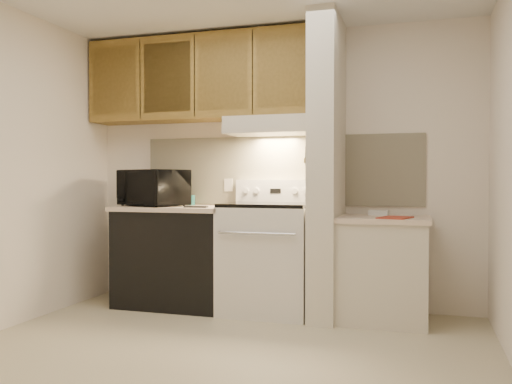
% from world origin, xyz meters
% --- Properties ---
extents(floor, '(3.60, 3.60, 0.00)m').
position_xyz_m(floor, '(0.00, 0.00, 0.00)').
color(floor, beige).
rests_on(floor, ground).
extents(wall_back, '(3.60, 2.50, 0.02)m').
position_xyz_m(wall_back, '(0.00, 1.50, 1.25)').
color(wall_back, white).
rests_on(wall_back, floor).
extents(backsplash, '(2.60, 0.02, 0.63)m').
position_xyz_m(backsplash, '(0.00, 1.49, 1.24)').
color(backsplash, '#FAEFC5').
rests_on(backsplash, wall_back).
extents(range_body, '(0.76, 0.65, 0.92)m').
position_xyz_m(range_body, '(0.00, 1.16, 0.46)').
color(range_body, silver).
rests_on(range_body, floor).
extents(oven_window, '(0.50, 0.01, 0.30)m').
position_xyz_m(oven_window, '(0.00, 0.84, 0.50)').
color(oven_window, black).
rests_on(oven_window, range_body).
extents(oven_handle, '(0.65, 0.02, 0.02)m').
position_xyz_m(oven_handle, '(0.00, 0.80, 0.72)').
color(oven_handle, silver).
rests_on(oven_handle, range_body).
extents(cooktop, '(0.74, 0.64, 0.03)m').
position_xyz_m(cooktop, '(0.00, 1.16, 0.94)').
color(cooktop, black).
rests_on(cooktop, range_body).
extents(range_backguard, '(0.76, 0.08, 0.20)m').
position_xyz_m(range_backguard, '(0.00, 1.44, 1.05)').
color(range_backguard, silver).
rests_on(range_backguard, range_body).
extents(range_display, '(0.10, 0.01, 0.04)m').
position_xyz_m(range_display, '(0.00, 1.40, 1.05)').
color(range_display, black).
rests_on(range_display, range_backguard).
extents(range_knob_left_outer, '(0.05, 0.02, 0.05)m').
position_xyz_m(range_knob_left_outer, '(-0.28, 1.40, 1.05)').
color(range_knob_left_outer, silver).
rests_on(range_knob_left_outer, range_backguard).
extents(range_knob_left_inner, '(0.05, 0.02, 0.05)m').
position_xyz_m(range_knob_left_inner, '(-0.18, 1.40, 1.05)').
color(range_knob_left_inner, silver).
rests_on(range_knob_left_inner, range_backguard).
extents(range_knob_right_inner, '(0.05, 0.02, 0.05)m').
position_xyz_m(range_knob_right_inner, '(0.18, 1.40, 1.05)').
color(range_knob_right_inner, silver).
rests_on(range_knob_right_inner, range_backguard).
extents(range_knob_right_outer, '(0.05, 0.02, 0.05)m').
position_xyz_m(range_knob_right_outer, '(0.28, 1.40, 1.05)').
color(range_knob_right_outer, silver).
rests_on(range_knob_right_outer, range_backguard).
extents(dishwasher_front, '(1.00, 0.63, 0.87)m').
position_xyz_m(dishwasher_front, '(-0.88, 1.17, 0.43)').
color(dishwasher_front, black).
rests_on(dishwasher_front, floor).
extents(left_countertop, '(1.04, 0.67, 0.04)m').
position_xyz_m(left_countertop, '(-0.88, 1.17, 0.89)').
color(left_countertop, beige).
rests_on(left_countertop, dishwasher_front).
extents(spoon_rest, '(0.21, 0.09, 0.01)m').
position_xyz_m(spoon_rest, '(-0.59, 0.97, 0.92)').
color(spoon_rest, black).
rests_on(spoon_rest, left_countertop).
extents(teal_jar, '(0.09, 0.09, 0.09)m').
position_xyz_m(teal_jar, '(-0.83, 1.39, 0.96)').
color(teal_jar, '#1E615C').
rests_on(teal_jar, left_countertop).
extents(outlet, '(0.08, 0.01, 0.12)m').
position_xyz_m(outlet, '(-0.48, 1.48, 1.10)').
color(outlet, beige).
rests_on(outlet, backsplash).
extents(microwave, '(0.71, 0.61, 0.33)m').
position_xyz_m(microwave, '(-1.10, 1.15, 1.08)').
color(microwave, black).
rests_on(microwave, left_countertop).
extents(partition_pillar, '(0.22, 0.70, 2.50)m').
position_xyz_m(partition_pillar, '(0.51, 1.15, 1.25)').
color(partition_pillar, beige).
rests_on(partition_pillar, floor).
extents(pillar_trim, '(0.01, 0.70, 0.04)m').
position_xyz_m(pillar_trim, '(0.39, 1.15, 1.30)').
color(pillar_trim, olive).
rests_on(pillar_trim, partition_pillar).
extents(knife_strip, '(0.02, 0.42, 0.04)m').
position_xyz_m(knife_strip, '(0.39, 1.10, 1.32)').
color(knife_strip, black).
rests_on(knife_strip, partition_pillar).
extents(knife_blade_a, '(0.01, 0.03, 0.16)m').
position_xyz_m(knife_blade_a, '(0.38, 0.94, 1.22)').
color(knife_blade_a, silver).
rests_on(knife_blade_a, knife_strip).
extents(knife_handle_a, '(0.02, 0.02, 0.10)m').
position_xyz_m(knife_handle_a, '(0.38, 0.95, 1.37)').
color(knife_handle_a, black).
rests_on(knife_handle_a, knife_strip).
extents(knife_blade_b, '(0.01, 0.04, 0.18)m').
position_xyz_m(knife_blade_b, '(0.38, 1.01, 1.21)').
color(knife_blade_b, silver).
rests_on(knife_blade_b, knife_strip).
extents(knife_handle_b, '(0.02, 0.02, 0.10)m').
position_xyz_m(knife_handle_b, '(0.38, 1.02, 1.37)').
color(knife_handle_b, black).
rests_on(knife_handle_b, knife_strip).
extents(knife_blade_c, '(0.01, 0.04, 0.20)m').
position_xyz_m(knife_blade_c, '(0.38, 1.11, 1.20)').
color(knife_blade_c, silver).
rests_on(knife_blade_c, knife_strip).
extents(knife_handle_c, '(0.02, 0.02, 0.10)m').
position_xyz_m(knife_handle_c, '(0.38, 1.09, 1.37)').
color(knife_handle_c, black).
rests_on(knife_handle_c, knife_strip).
extents(knife_blade_d, '(0.01, 0.04, 0.16)m').
position_xyz_m(knife_blade_d, '(0.38, 1.17, 1.22)').
color(knife_blade_d, silver).
rests_on(knife_blade_d, knife_strip).
extents(knife_handle_d, '(0.02, 0.02, 0.10)m').
position_xyz_m(knife_handle_d, '(0.38, 1.17, 1.37)').
color(knife_handle_d, black).
rests_on(knife_handle_d, knife_strip).
extents(knife_blade_e, '(0.01, 0.04, 0.18)m').
position_xyz_m(knife_blade_e, '(0.38, 1.25, 1.21)').
color(knife_blade_e, silver).
rests_on(knife_blade_e, knife_strip).
extents(knife_handle_e, '(0.02, 0.02, 0.10)m').
position_xyz_m(knife_handle_e, '(0.38, 1.26, 1.37)').
color(knife_handle_e, black).
rests_on(knife_handle_e, knife_strip).
extents(oven_mitt, '(0.03, 0.09, 0.22)m').
position_xyz_m(oven_mitt, '(0.38, 1.32, 1.21)').
color(oven_mitt, slate).
rests_on(oven_mitt, partition_pillar).
extents(right_cab_base, '(0.70, 0.60, 0.81)m').
position_xyz_m(right_cab_base, '(0.97, 1.15, 0.40)').
color(right_cab_base, beige).
rests_on(right_cab_base, floor).
extents(right_countertop, '(0.74, 0.64, 0.04)m').
position_xyz_m(right_countertop, '(0.97, 1.15, 0.83)').
color(right_countertop, beige).
rests_on(right_countertop, right_cab_base).
extents(red_folder, '(0.28, 0.34, 0.01)m').
position_xyz_m(red_folder, '(1.07, 1.00, 0.85)').
color(red_folder, '#A73523').
rests_on(red_folder, right_countertop).
extents(white_box, '(0.16, 0.12, 0.04)m').
position_xyz_m(white_box, '(0.92, 1.33, 0.87)').
color(white_box, white).
rests_on(white_box, right_countertop).
extents(range_hood, '(0.78, 0.44, 0.15)m').
position_xyz_m(range_hood, '(0.00, 1.28, 1.62)').
color(range_hood, beige).
rests_on(range_hood, upper_cabinets).
extents(hood_lip, '(0.78, 0.04, 0.06)m').
position_xyz_m(hood_lip, '(0.00, 1.07, 1.58)').
color(hood_lip, beige).
rests_on(hood_lip, range_hood).
extents(upper_cabinets, '(2.18, 0.33, 0.77)m').
position_xyz_m(upper_cabinets, '(-0.69, 1.32, 2.08)').
color(upper_cabinets, olive).
rests_on(upper_cabinets, wall_back).
extents(cab_door_a, '(0.46, 0.01, 0.63)m').
position_xyz_m(cab_door_a, '(-1.51, 1.17, 2.08)').
color(cab_door_a, olive).
rests_on(cab_door_a, upper_cabinets).
extents(cab_gap_a, '(0.01, 0.01, 0.73)m').
position_xyz_m(cab_gap_a, '(-1.23, 1.16, 2.08)').
color(cab_gap_a, black).
rests_on(cab_gap_a, upper_cabinets).
extents(cab_door_b, '(0.46, 0.01, 0.63)m').
position_xyz_m(cab_door_b, '(-0.96, 1.17, 2.08)').
color(cab_door_b, olive).
rests_on(cab_door_b, upper_cabinets).
extents(cab_gap_b, '(0.01, 0.01, 0.73)m').
position_xyz_m(cab_gap_b, '(-0.69, 1.16, 2.08)').
color(cab_gap_b, black).
rests_on(cab_gap_b, upper_cabinets).
extents(cab_door_c, '(0.46, 0.01, 0.63)m').
position_xyz_m(cab_door_c, '(-0.42, 1.17, 2.08)').
color(cab_door_c, olive).
rests_on(cab_door_c, upper_cabinets).
extents(cab_gap_c, '(0.01, 0.01, 0.73)m').
position_xyz_m(cab_gap_c, '(-0.14, 1.16, 2.08)').
color(cab_gap_c, black).
rests_on(cab_gap_c, upper_cabinets).
extents(cab_door_d, '(0.46, 0.01, 0.63)m').
position_xyz_m(cab_door_d, '(0.13, 1.17, 2.08)').
color(cab_door_d, olive).
rests_on(cab_door_d, upper_cabinets).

